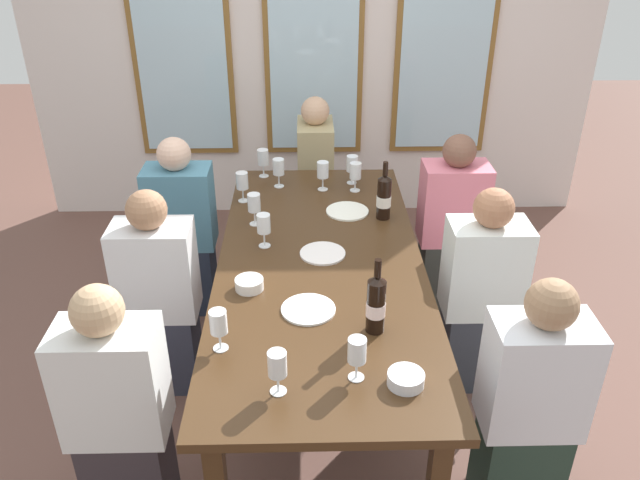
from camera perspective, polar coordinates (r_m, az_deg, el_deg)
name	(u,v)px	position (r m, az deg, el deg)	size (l,w,h in m)	color
ground_plane	(321,380)	(3.45, 0.05, -12.57)	(12.00, 12.00, 0.00)	brown
back_wall_with_windows	(314,25)	(4.75, -0.59, 18.85)	(4.18, 0.10, 2.90)	silver
dining_table	(321,274)	(3.04, 0.05, -3.09)	(0.98, 2.26, 0.74)	#412916
white_plate_0	(308,309)	(2.67, -1.07, -6.28)	(0.23, 0.23, 0.01)	white
white_plate_1	(347,211)	(3.48, 2.49, 2.62)	(0.23, 0.23, 0.01)	white
white_plate_2	(323,253)	(3.07, 0.24, -1.22)	(0.22, 0.22, 0.01)	white
wine_bottle_0	(384,197)	(3.37, 5.80, 3.90)	(0.08, 0.08, 0.32)	black
wine_bottle_1	(376,304)	(2.50, 5.09, -5.77)	(0.08, 0.08, 0.33)	black
tasting_bowl_0	(249,284)	(2.81, -6.41, -3.98)	(0.13, 0.13, 0.05)	white
tasting_bowl_1	(406,379)	(2.32, 7.77, -12.35)	(0.13, 0.13, 0.05)	white
wine_glass_0	(355,172)	(3.69, 3.23, 6.20)	(0.07, 0.07, 0.17)	white
wine_glass_1	(323,171)	(3.70, 0.25, 6.30)	(0.07, 0.07, 0.17)	white
wine_glass_2	(278,168)	(3.75, -3.78, 6.56)	(0.07, 0.07, 0.17)	white
wine_glass_3	(277,365)	(2.21, -3.88, -11.20)	(0.07, 0.07, 0.17)	white
wine_glass_4	(357,351)	(2.27, 3.37, -10.02)	(0.07, 0.07, 0.17)	white
wine_glass_5	(264,224)	(3.09, -5.12, 1.42)	(0.07, 0.07, 0.17)	white
wine_glass_6	(242,182)	(3.58, -7.05, 5.21)	(0.07, 0.07, 0.17)	white
wine_glass_7	(254,204)	(3.31, -5.98, 3.24)	(0.07, 0.07, 0.17)	white
wine_glass_8	(263,159)	(3.90, -5.18, 7.34)	(0.07, 0.07, 0.17)	white
wine_glass_9	(218,323)	(2.43, -9.17, -7.42)	(0.07, 0.07, 0.17)	white
wine_glass_10	(352,165)	(3.79, 2.92, 6.79)	(0.07, 0.07, 0.17)	white
seated_person_0	(183,232)	(3.81, -12.28, 0.72)	(0.38, 0.24, 1.11)	#252E40
seated_person_1	(451,228)	(3.84, 11.73, 1.05)	(0.38, 0.24, 1.11)	#30332D
seated_person_2	(119,415)	(2.63, -17.74, -14.82)	(0.38, 0.24, 1.11)	#322A2F
seated_person_3	(529,408)	(2.67, 18.40, -14.21)	(0.38, 0.24, 1.11)	#23362C
seated_person_4	(160,299)	(3.22, -14.31, -5.18)	(0.38, 0.24, 1.11)	#2C2F3D
seated_person_5	(481,297)	(3.24, 14.33, -4.99)	(0.38, 0.24, 1.11)	#32363F
seated_person_6	(315,179)	(4.42, -0.41, 5.54)	(0.24, 0.38, 1.11)	#393931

